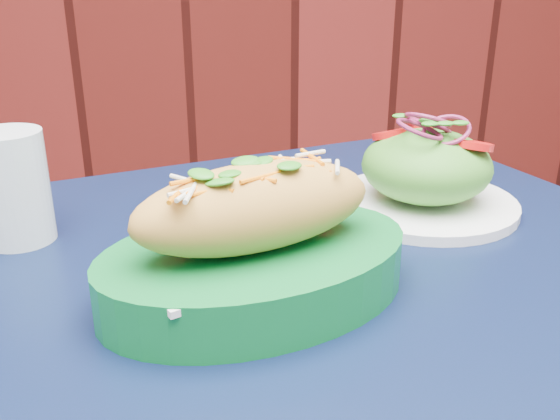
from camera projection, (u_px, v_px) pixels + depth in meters
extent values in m
cube|color=black|center=(331.00, 293.00, 0.59)|extent=(0.98, 0.98, 0.03)
cylinder|color=black|center=(393.00, 354.00, 1.14)|extent=(0.04, 0.04, 0.72)
cube|color=white|center=(256.00, 250.00, 0.54)|extent=(0.24, 0.19, 0.01)
ellipsoid|color=gold|center=(255.00, 207.00, 0.52)|extent=(0.23, 0.15, 0.07)
cylinder|color=white|center=(423.00, 204.00, 0.75)|extent=(0.22, 0.22, 0.01)
ellipsoid|color=#4C992D|center=(426.00, 166.00, 0.73)|extent=(0.15, 0.15, 0.08)
cylinder|color=red|center=(474.00, 141.00, 0.69)|extent=(0.04, 0.04, 0.01)
cylinder|color=red|center=(391.00, 130.00, 0.74)|extent=(0.04, 0.04, 0.01)
cylinder|color=red|center=(415.00, 126.00, 0.76)|extent=(0.04, 0.04, 0.01)
torus|color=maroon|center=(430.00, 127.00, 0.71)|extent=(0.06, 0.06, 0.01)
torus|color=maroon|center=(430.00, 123.00, 0.71)|extent=(0.06, 0.06, 0.01)
torus|color=maroon|center=(431.00, 120.00, 0.71)|extent=(0.06, 0.06, 0.01)
torus|color=maroon|center=(431.00, 116.00, 0.71)|extent=(0.06, 0.06, 0.01)
cylinder|color=silver|center=(13.00, 187.00, 0.64)|extent=(0.07, 0.07, 0.12)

